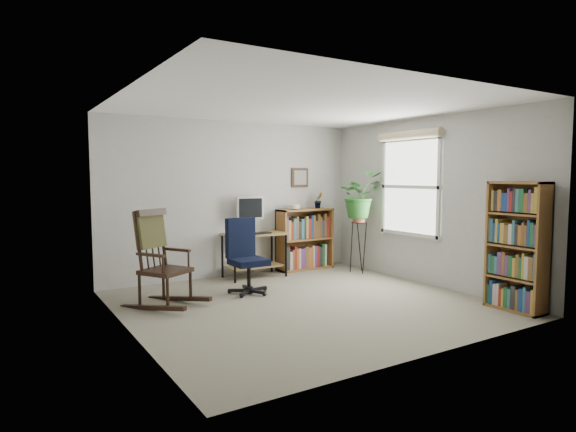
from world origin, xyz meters
TOP-DOWN VIEW (x-y plane):
  - floor at (0.00, 0.00)m, footprint 4.20×4.00m
  - ceiling at (0.00, 0.00)m, footprint 4.20×4.00m
  - wall_back at (0.00, 2.00)m, footprint 4.20×0.00m
  - wall_front at (0.00, -2.00)m, footprint 4.20×0.00m
  - wall_left at (-2.10, 0.00)m, footprint 0.00×4.00m
  - wall_right at (2.10, 0.00)m, footprint 0.00×4.00m
  - window at (2.06, 0.30)m, footprint 0.12×1.20m
  - desk at (0.19, 1.70)m, footprint 0.95×0.52m
  - monitor at (0.19, 1.84)m, footprint 0.46×0.16m
  - keyboard at (0.19, 1.58)m, footprint 0.40×0.15m
  - office_chair at (-0.36, 0.81)m, footprint 0.61×0.61m
  - rocking_chair at (-1.49, 0.77)m, footprint 1.05×1.19m
  - low_bookshelf at (1.21, 1.82)m, footprint 0.96×0.32m
  - tall_bookshelf at (1.92, -1.53)m, footprint 0.28×0.66m
  - plant_stand at (1.80, 1.14)m, footprint 0.31×0.31m
  - spider_plant at (1.80, 1.14)m, footprint 1.69×1.88m
  - potted_plant_small at (1.49, 1.83)m, footprint 0.13×0.24m
  - framed_picture at (1.21, 1.97)m, footprint 0.32×0.04m

SIDE VIEW (x-z plane):
  - floor at x=0.00m, z-range 0.00..0.00m
  - desk at x=0.19m, z-range 0.00..0.68m
  - plant_stand at x=1.80m, z-range 0.00..0.96m
  - office_chair at x=-0.36m, z-range 0.00..1.02m
  - low_bookshelf at x=1.21m, z-range 0.00..1.02m
  - rocking_chair at x=-1.49m, z-range 0.00..1.19m
  - keyboard at x=0.19m, z-range 0.68..0.71m
  - tall_bookshelf at x=1.92m, z-range 0.00..1.50m
  - monitor at x=0.19m, z-range 0.68..1.24m
  - potted_plant_small at x=1.49m, z-range 1.02..1.13m
  - wall_back at x=0.00m, z-range 0.00..2.40m
  - wall_front at x=0.00m, z-range 0.00..2.40m
  - wall_left at x=-2.10m, z-range 0.00..2.40m
  - wall_right at x=2.10m, z-range 0.00..2.40m
  - window at x=2.06m, z-range 0.65..2.15m
  - framed_picture at x=1.21m, z-range 1.37..1.69m
  - spider_plant at x=1.80m, z-range 0.88..2.35m
  - ceiling at x=0.00m, z-range 2.40..2.40m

